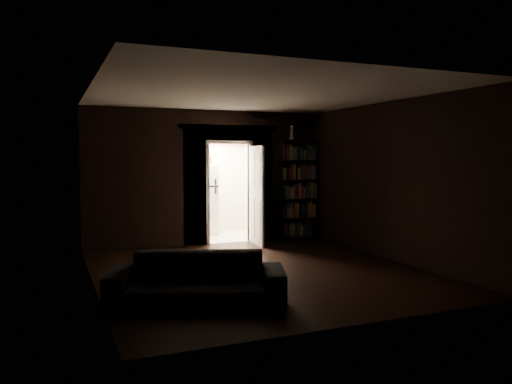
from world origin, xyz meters
TOP-DOWN VIEW (x-y plane):
  - ground at (0.00, 0.00)m, footprint 5.50×5.50m
  - room_walls at (-0.01, 1.07)m, footprint 5.02×5.61m
  - kitchen_alcove at (0.50, 3.87)m, footprint 2.20×1.80m
  - sofa at (-1.40, -1.35)m, footprint 2.33×1.61m
  - bookshelf at (2.00, 2.55)m, footprint 0.95×0.65m
  - refrigerator at (0.23, 4.11)m, footprint 0.83×0.78m
  - door at (0.94, 2.31)m, footprint 0.12×0.85m
  - figurine at (1.85, 2.51)m, footprint 0.13×0.13m
  - bottles at (0.26, 4.11)m, footprint 0.64×0.13m

SIDE VIEW (x-z plane):
  - ground at x=0.00m, z-range 0.00..0.00m
  - sofa at x=-1.40m, z-range 0.00..0.83m
  - refrigerator at x=0.23m, z-range 0.00..1.65m
  - door at x=0.94m, z-range 0.00..2.05m
  - bookshelf at x=2.00m, z-range 0.00..2.20m
  - kitchen_alcove at x=0.50m, z-range -0.09..2.51m
  - room_walls at x=-0.01m, z-range 0.26..3.10m
  - bottles at x=0.26m, z-range 1.65..1.91m
  - figurine at x=1.85m, z-range 2.20..2.51m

